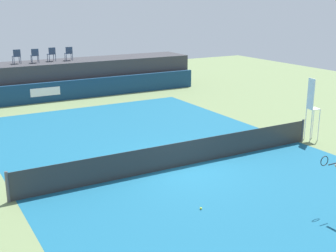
{
  "coord_description": "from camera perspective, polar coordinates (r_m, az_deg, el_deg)",
  "views": [
    {
      "loc": [
        -8.2,
        -13.36,
        5.96
      ],
      "look_at": [
        0.57,
        2.0,
        1.0
      ],
      "focal_mm": 47.85,
      "sensor_mm": 36.0,
      "label": 1
    }
  ],
  "objects": [
    {
      "name": "net_post_near",
      "position": [
        14.57,
        -19.78,
        -7.32
      ],
      "size": [
        0.1,
        0.1,
        1.0
      ],
      "primitive_type": "cylinder",
      "color": "#4C4C51",
      "rests_on": "ground"
    },
    {
      "name": "umpire_chair",
      "position": [
        20.46,
        17.84,
        2.56
      ],
      "size": [
        0.51,
        0.51,
        2.76
      ],
      "color": "white",
      "rests_on": "ground"
    },
    {
      "name": "spectator_chair_center",
      "position": [
        30.01,
        -14.61,
        8.92
      ],
      "size": [
        0.46,
        0.46,
        0.89
      ],
      "color": "#2D3D56",
      "rests_on": "spectator_platform"
    },
    {
      "name": "spectator_chair_left",
      "position": [
        29.48,
        -16.61,
        8.66
      ],
      "size": [
        0.47,
        0.47,
        0.89
      ],
      "color": "#2D3D56",
      "rests_on": "spectator_platform"
    },
    {
      "name": "spectator_platform",
      "position": [
        30.2,
        -13.66,
        5.96
      ],
      "size": [
        18.0,
        2.8,
        2.2
      ],
      "primitive_type": "cube",
      "color": "#38383D",
      "rests_on": "ground"
    },
    {
      "name": "net_post_far",
      "position": [
        20.39,
        16.76,
        -0.55
      ],
      "size": [
        0.1,
        0.1,
        1.0
      ],
      "primitive_type": "cylinder",
      "color": "#4C4C51",
      "rests_on": "ground"
    },
    {
      "name": "ground_plane",
      "position": [
        19.25,
        -2.96,
        -2.4
      ],
      "size": [
        48.0,
        48.0,
        0.0
      ],
      "primitive_type": "plane",
      "color": "#6B7F51"
    },
    {
      "name": "spectator_chair_far_left",
      "position": [
        29.39,
        -18.73,
        8.47
      ],
      "size": [
        0.45,
        0.45,
        0.89
      ],
      "color": "#2D3D56",
      "rests_on": "spectator_platform"
    },
    {
      "name": "tennis_net",
      "position": [
        16.61,
        1.71,
        -3.63
      ],
      "size": [
        12.4,
        0.02,
        0.95
      ],
      "primitive_type": "cube",
      "color": "#2D2D2D",
      "rests_on": "ground"
    },
    {
      "name": "court_inner",
      "position": [
        16.77,
        1.69,
        -5.16
      ],
      "size": [
        12.0,
        22.0,
        0.0
      ],
      "primitive_type": "cube",
      "color": "#16597A",
      "rests_on": "ground"
    },
    {
      "name": "tennis_ball",
      "position": [
        13.49,
        4.21,
        -10.42
      ],
      "size": [
        0.07,
        0.07,
        0.07
      ],
      "primitive_type": "sphere",
      "color": "#D8EA33",
      "rests_on": "court_inner"
    },
    {
      "name": "sponsor_wall",
      "position": [
        28.59,
        -12.58,
        4.48
      ],
      "size": [
        18.0,
        0.22,
        1.2
      ],
      "color": "navy",
      "rests_on": "ground"
    },
    {
      "name": "spectator_chair_right",
      "position": [
        30.16,
        -12.53,
        9.08
      ],
      "size": [
        0.47,
        0.47,
        0.89
      ],
      "color": "#2D3D56",
      "rests_on": "spectator_platform"
    }
  ]
}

